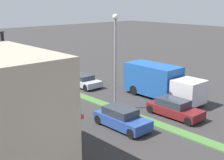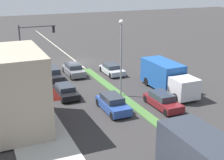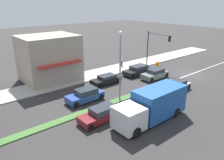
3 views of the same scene
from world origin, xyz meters
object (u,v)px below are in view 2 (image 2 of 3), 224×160
(warning_aframe_sign, at_px, (37,65))
(sedan_dark, at_px, (51,74))
(suv_grey, at_px, (74,70))
(sedan_maroon, at_px, (163,101))
(delivery_truck, at_px, (167,77))
(sedan_silver, at_px, (112,69))
(pedestrian, at_px, (8,74))
(traffic_signal_main, at_px, (32,39))
(street_lamp, at_px, (121,48))
(coupe_blue, at_px, (113,104))
(suv_black, at_px, (66,91))

(warning_aframe_sign, height_order, sedan_dark, sedan_dark)
(suv_grey, distance_m, sedan_maroon, 13.40)
(delivery_truck, xyz_separation_m, sedan_silver, (2.80, -7.62, -0.88))
(sedan_maroon, bearing_deg, pedestrian, -47.92)
(warning_aframe_sign, distance_m, sedan_silver, 9.97)
(pedestrian, bearing_deg, traffic_signal_main, -132.36)
(street_lamp, relative_size, coupe_blue, 1.81)
(coupe_blue, xyz_separation_m, sedan_silver, (-4.40, -10.18, -0.09))
(pedestrian, bearing_deg, warning_aframe_sign, -132.57)
(traffic_signal_main, height_order, coupe_blue, traffic_signal_main)
(suv_grey, xyz_separation_m, sedan_maroon, (-4.40, 12.66, -0.03))
(traffic_signal_main, height_order, suv_black, traffic_signal_main)
(street_lamp, bearing_deg, sedan_silver, -107.12)
(suv_black, bearing_deg, sedan_silver, -144.64)
(pedestrian, xyz_separation_m, suv_grey, (-7.42, 0.43, -0.28))
(pedestrian, xyz_separation_m, sedan_dark, (-4.62, 0.97, -0.29))
(delivery_truck, height_order, sedan_dark, delivery_truck)
(sedan_dark, relative_size, sedan_silver, 1.17)
(warning_aframe_sign, height_order, suv_black, suv_black)
(traffic_signal_main, xyz_separation_m, sedan_dark, (-1.12, 4.80, -3.25))
(street_lamp, xyz_separation_m, suv_grey, (2.20, -8.54, -4.12))
(sedan_dark, bearing_deg, delivery_truck, 139.68)
(traffic_signal_main, bearing_deg, street_lamp, 115.56)
(warning_aframe_sign, bearing_deg, delivery_truck, 127.42)
(sedan_dark, height_order, coupe_blue, coupe_blue)
(street_lamp, height_order, delivery_truck, street_lamp)
(sedan_dark, height_order, suv_black, sedan_dark)
(pedestrian, bearing_deg, sedan_dark, 168.20)
(suv_grey, relative_size, sedan_silver, 1.06)
(pedestrian, relative_size, coupe_blue, 0.38)
(pedestrian, relative_size, sedan_maroon, 0.37)
(warning_aframe_sign, distance_m, delivery_truck, 17.46)
(delivery_truck, bearing_deg, sedan_silver, -69.84)
(pedestrian, bearing_deg, suv_black, 123.68)
(pedestrian, distance_m, sedan_maroon, 17.64)
(warning_aframe_sign, xyz_separation_m, suv_black, (-0.59, 11.33, 0.14))
(traffic_signal_main, xyz_separation_m, delivery_truck, (-11.12, 13.29, -2.43))
(coupe_blue, bearing_deg, delivery_truck, -160.49)
(sedan_dark, distance_m, sedan_silver, 7.25)
(sedan_silver, bearing_deg, traffic_signal_main, -34.23)
(suv_black, relative_size, sedan_silver, 1.02)
(traffic_signal_main, height_order, sedan_maroon, traffic_signal_main)
(pedestrian, relative_size, sedan_silver, 0.40)
(warning_aframe_sign, height_order, coupe_blue, coupe_blue)
(suv_black, height_order, sedan_maroon, sedan_maroon)
(suv_grey, bearing_deg, coupe_blue, 90.00)
(street_lamp, height_order, suv_black, street_lamp)
(sedan_maroon, bearing_deg, suv_grey, -70.84)
(warning_aframe_sign, distance_m, suv_black, 11.34)
(warning_aframe_sign, xyz_separation_m, suv_grey, (-3.39, 4.82, 0.23))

